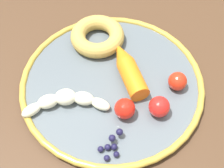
% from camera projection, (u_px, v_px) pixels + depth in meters
% --- Properties ---
extents(dining_table, '(1.13, 0.74, 0.75)m').
position_uv_depth(dining_table, '(133.00, 111.00, 0.70)').
color(dining_table, '#432D1C').
rests_on(dining_table, ground_plane).
extents(plate, '(0.35, 0.35, 0.02)m').
position_uv_depth(plate, '(112.00, 85.00, 0.61)').
color(plate, '#4F5960').
rests_on(plate, dining_table).
extents(banana, '(0.16, 0.06, 0.03)m').
position_uv_depth(banana, '(66.00, 101.00, 0.57)').
color(banana, beige).
rests_on(banana, plate).
extents(carrot_orange, '(0.07, 0.13, 0.04)m').
position_uv_depth(carrot_orange, '(128.00, 68.00, 0.60)').
color(carrot_orange, orange).
rests_on(carrot_orange, plate).
extents(donut, '(0.15, 0.15, 0.03)m').
position_uv_depth(donut, '(97.00, 36.00, 0.66)').
color(donut, '#B19144').
rests_on(donut, plate).
extents(blueberry_pile, '(0.04, 0.05, 0.02)m').
position_uv_depth(blueberry_pile, '(112.00, 145.00, 0.53)').
color(blueberry_pile, '#191638').
rests_on(blueberry_pile, plate).
extents(tomato_near, '(0.04, 0.04, 0.04)m').
position_uv_depth(tomato_near, '(159.00, 107.00, 0.56)').
color(tomato_near, red).
rests_on(tomato_near, plate).
extents(tomato_mid, '(0.04, 0.04, 0.04)m').
position_uv_depth(tomato_mid, '(125.00, 109.00, 0.55)').
color(tomato_mid, red).
rests_on(tomato_mid, plate).
extents(tomato_far, '(0.03, 0.03, 0.03)m').
position_uv_depth(tomato_far, '(178.00, 81.00, 0.59)').
color(tomato_far, red).
rests_on(tomato_far, plate).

